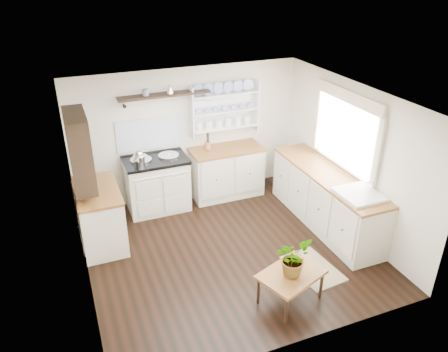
{
  "coord_description": "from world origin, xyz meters",
  "views": [
    {
      "loc": [
        -2.03,
        -4.9,
        3.89
      ],
      "look_at": [
        0.02,
        0.25,
        1.1
      ],
      "focal_mm": 35.0,
      "sensor_mm": 36.0,
      "label": 1
    }
  ],
  "objects": [
    {
      "name": "floor",
      "position": [
        0.0,
        0.0,
        0.0
      ],
      "size": [
        4.0,
        3.8,
        0.01
      ],
      "primitive_type": "cube",
      "color": "black",
      "rests_on": "ground"
    },
    {
      "name": "wall_back",
      "position": [
        0.0,
        1.9,
        1.15
      ],
      "size": [
        4.0,
        0.02,
        2.3
      ],
      "primitive_type": "cube",
      "color": "#EDE6CD",
      "rests_on": "ground"
    },
    {
      "name": "wall_right",
      "position": [
        2.0,
        0.0,
        1.15
      ],
      "size": [
        0.02,
        3.8,
        2.3
      ],
      "primitive_type": "cube",
      "color": "#EDE6CD",
      "rests_on": "ground"
    },
    {
      "name": "wall_left",
      "position": [
        -2.0,
        0.0,
        1.15
      ],
      "size": [
        0.02,
        3.8,
        2.3
      ],
      "primitive_type": "cube",
      "color": "#EDE6CD",
      "rests_on": "ground"
    },
    {
      "name": "ceiling",
      "position": [
        0.0,
        0.0,
        2.3
      ],
      "size": [
        4.0,
        3.8,
        0.01
      ],
      "primitive_type": "cube",
      "color": "white",
      "rests_on": "wall_back"
    },
    {
      "name": "window",
      "position": [
        1.95,
        0.15,
        1.56
      ],
      "size": [
        0.08,
        1.55,
        1.22
      ],
      "color": "white",
      "rests_on": "wall_right"
    },
    {
      "name": "aga_cooker",
      "position": [
        -0.67,
        1.57,
        0.47
      ],
      "size": [
        1.04,
        0.72,
        0.96
      ],
      "color": "beige",
      "rests_on": "floor"
    },
    {
      "name": "back_cabinets",
      "position": [
        0.6,
        1.6,
        0.46
      ],
      "size": [
        1.27,
        0.63,
        0.9
      ],
      "color": "beige",
      "rests_on": "floor"
    },
    {
      "name": "right_cabinets",
      "position": [
        1.7,
        0.1,
        0.46
      ],
      "size": [
        0.62,
        2.43,
        0.9
      ],
      "color": "beige",
      "rests_on": "floor"
    },
    {
      "name": "belfast_sink",
      "position": [
        1.7,
        -0.65,
        0.8
      ],
      "size": [
        0.55,
        0.6,
        0.45
      ],
      "color": "white",
      "rests_on": "right_cabinets"
    },
    {
      "name": "left_cabinets",
      "position": [
        -1.7,
        0.9,
        0.46
      ],
      "size": [
        0.62,
        1.13,
        0.9
      ],
      "color": "beige",
      "rests_on": "floor"
    },
    {
      "name": "plate_rack",
      "position": [
        0.65,
        1.86,
        1.56
      ],
      "size": [
        1.2,
        0.22,
        0.9
      ],
      "color": "white",
      "rests_on": "wall_back"
    },
    {
      "name": "high_shelf",
      "position": [
        -0.4,
        1.78,
        1.91
      ],
      "size": [
        1.5,
        0.29,
        0.16
      ],
      "color": "black",
      "rests_on": "wall_back"
    },
    {
      "name": "left_shelving",
      "position": [
        -1.84,
        0.9,
        1.55
      ],
      "size": [
        0.28,
        0.8,
        1.05
      ],
      "primitive_type": "cube",
      "color": "black",
      "rests_on": "wall_left"
    },
    {
      "name": "kettle",
      "position": [
        -0.95,
        1.45,
        1.05
      ],
      "size": [
        0.19,
        0.19,
        0.23
      ],
      "primitive_type": null,
      "color": "silver",
      "rests_on": "aga_cooker"
    },
    {
      "name": "utensil_crock",
      "position": [
        0.28,
        1.68,
        0.97
      ],
      "size": [
        0.1,
        0.1,
        0.12
      ],
      "primitive_type": "cylinder",
      "color": "#A9573E",
      "rests_on": "back_cabinets"
    },
    {
      "name": "center_table",
      "position": [
        0.31,
        -1.27,
        0.37
      ],
      "size": [
        0.92,
        0.79,
        0.42
      ],
      "rotation": [
        0.0,
        0.0,
        0.36
      ],
      "color": "brown",
      "rests_on": "floor"
    },
    {
      "name": "potted_plant",
      "position": [
        0.31,
        -1.27,
        0.66
      ],
      "size": [
        0.56,
        0.54,
        0.47
      ],
      "primitive_type": "imported",
      "rotation": [
        0.0,
        0.0,
        0.58
      ],
      "color": "#3F7233",
      "rests_on": "center_table"
    },
    {
      "name": "floor_rug",
      "position": [
        0.91,
        -0.85,
        0.01
      ],
      "size": [
        0.64,
        0.9,
        0.02
      ],
      "primitive_type": "cube",
      "rotation": [
        0.0,
        0.0,
        0.11
      ],
      "color": "olive",
      "rests_on": "floor"
    }
  ]
}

